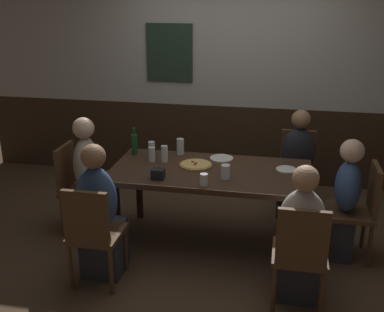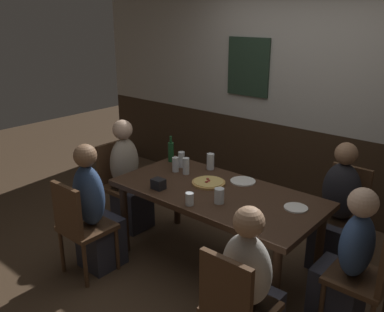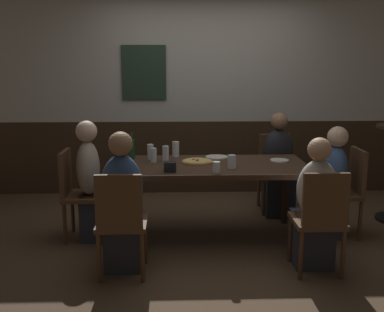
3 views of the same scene
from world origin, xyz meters
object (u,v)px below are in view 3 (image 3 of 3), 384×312
(chair_head_east, at_px, (346,187))
(pizza, at_px, (197,161))
(person_right_far, at_px, (278,172))
(beer_bottle_green, at_px, (132,148))
(chair_head_west, at_px, (77,190))
(chair_right_far, at_px, (275,168))
(tumbler_short, at_px, (154,156))
(pint_glass_stout, at_px, (176,150))
(person_head_west, at_px, (94,189))
(tumbler_water, at_px, (217,168))
(chair_right_near, at_px, (320,216))
(person_left_near, at_px, (123,212))
(person_head_east, at_px, (330,190))
(person_right_near, at_px, (314,213))
(pint_glass_pale, at_px, (150,153))
(condiment_caddy, at_px, (170,167))
(plate_white_small, at_px, (280,160))
(chair_left_near, at_px, (121,219))
(beer_glass_tall, at_px, (232,162))
(plate_white_large, at_px, (217,157))
(dining_table, at_px, (213,172))

(chair_head_east, height_order, pizza, chair_head_east)
(person_right_far, xyz_separation_m, beer_bottle_green, (-1.61, -0.41, 0.36))
(chair_head_west, distance_m, chair_right_far, 2.29)
(tumbler_short, bearing_deg, pint_glass_stout, 50.54)
(person_head_west, bearing_deg, tumbler_water, -17.21)
(chair_right_near, xyz_separation_m, tumbler_water, (-0.79, 0.50, 0.29))
(person_left_near, bearing_deg, person_head_east, 19.77)
(chair_head_west, height_order, beer_bottle_green, beer_bottle_green)
(person_left_near, relative_size, pint_glass_stout, 7.40)
(person_right_near, height_order, pint_glass_pale, person_right_near)
(chair_head_west, height_order, condiment_caddy, chair_head_west)
(chair_right_far, bearing_deg, person_head_east, -67.35)
(plate_white_small, bearing_deg, person_head_west, -176.02)
(chair_right_near, height_order, person_head_east, person_head_east)
(chair_left_near, xyz_separation_m, person_head_west, (-0.36, 0.86, 0.00))
(chair_head_east, relative_size, condiment_caddy, 8.00)
(chair_right_far, distance_m, condiment_caddy, 1.70)
(chair_right_far, relative_size, condiment_caddy, 8.00)
(beer_glass_tall, height_order, beer_bottle_green, beer_bottle_green)
(chair_right_near, bearing_deg, person_head_west, 156.19)
(chair_head_west, height_order, chair_right_far, same)
(person_head_west, distance_m, pint_glass_stout, 0.93)
(chair_right_near, xyz_separation_m, person_right_near, (0.00, 0.16, -0.03))
(chair_head_west, height_order, person_right_near, person_right_near)
(chair_right_far, relative_size, pizza, 2.92)
(plate_white_large, bearing_deg, chair_right_far, 36.87)
(chair_right_far, relative_size, plate_white_large, 3.86)
(chair_right_far, relative_size, person_head_east, 0.80)
(person_right_far, relative_size, beer_glass_tall, 9.23)
(person_right_far, bearing_deg, pint_glass_pale, -161.69)
(chair_left_near, distance_m, person_right_far, 2.24)
(person_left_near, distance_m, pint_glass_stout, 1.20)
(dining_table, xyz_separation_m, person_left_near, (-0.80, -0.70, -0.17))
(chair_right_near, height_order, tumbler_water, chair_right_near)
(chair_head_east, distance_m, person_left_near, 2.23)
(tumbler_short, bearing_deg, condiment_caddy, -67.33)
(person_right_near, height_order, pizza, person_right_near)
(person_head_east, xyz_separation_m, person_left_near, (-1.96, -0.70, 0.03))
(person_head_west, xyz_separation_m, plate_white_large, (1.22, 0.31, 0.25))
(chair_head_east, distance_m, pint_glass_stout, 1.75)
(pint_glass_pale, bearing_deg, pizza, -18.76)
(person_right_near, distance_m, pint_glass_stout, 1.62)
(plate_white_large, bearing_deg, chair_right_near, -57.85)
(pint_glass_stout, bearing_deg, beer_bottle_green, -169.33)
(person_head_east, xyz_separation_m, pint_glass_pale, (-1.78, 0.23, 0.34))
(beer_glass_tall, height_order, plate_white_large, beer_glass_tall)
(chair_head_east, relative_size, person_right_near, 0.79)
(beer_bottle_green, bearing_deg, person_left_near, -89.27)
(dining_table, bearing_deg, chair_head_west, 180.00)
(condiment_caddy, bearing_deg, chair_head_west, 162.03)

